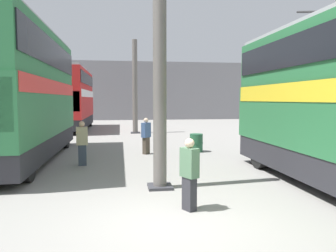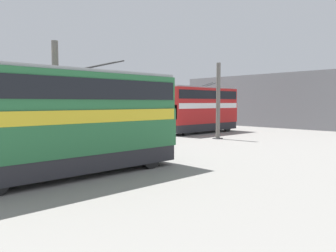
{
  "view_description": "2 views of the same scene",
  "coord_description": "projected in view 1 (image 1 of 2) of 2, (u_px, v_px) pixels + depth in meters",
  "views": [
    {
      "loc": [
        -6.39,
        1.09,
        2.52
      ],
      "look_at": [
        7.64,
        -0.96,
        1.36
      ],
      "focal_mm": 35.0,
      "sensor_mm": 36.0,
      "label": 1
    },
    {
      "loc": [
        -5.76,
        -18.42,
        3.31
      ],
      "look_at": [
        11.01,
        -0.75,
        1.56
      ],
      "focal_mm": 35.0,
      "sensor_mm": 36.0,
      "label": 2
    }
  ],
  "objects": [
    {
      "name": "depot_back_wall",
      "position": [
        129.0,
        91.0,
        39.84
      ],
      "size": [
        0.5,
        36.0,
        7.12
      ],
      "color": "slate",
      "rests_on": "ground_plane"
    },
    {
      "name": "bus_right_far",
      "position": [
        72.0,
        95.0,
        26.86
      ],
      "size": [
        9.83,
        2.54,
        5.62
      ],
      "color": "black",
      "rests_on": "ground_plane"
    },
    {
      "name": "support_column_far",
      "position": [
        135.0,
        88.0,
        24.14
      ],
      "size": [
        0.68,
        0.68,
        6.88
      ],
      "color": "#605B56",
      "rests_on": "ground_plane"
    },
    {
      "name": "person_by_right_row",
      "position": [
        82.0,
        142.0,
        12.41
      ],
      "size": [
        0.28,
        0.44,
        1.7
      ],
      "rotation": [
        0.0,
        0.0,
        3.23
      ],
      "color": "#384251",
      "rests_on": "ground_plane"
    },
    {
      "name": "oil_drum",
      "position": [
        196.0,
        143.0,
        15.7
      ],
      "size": [
        0.65,
        0.65,
        0.87
      ],
      "color": "#235638",
      "rests_on": "ground_plane"
    },
    {
      "name": "support_column_near",
      "position": [
        160.0,
        70.0,
        9.04
      ],
      "size": [
        0.68,
        0.68,
        6.88
      ],
      "color": "#605B56",
      "rests_on": "ground_plane"
    },
    {
      "name": "ground_plane",
      "position": [
        176.0,
        223.0,
        6.66
      ],
      "size": [
        240.0,
        240.0,
        0.0
      ],
      "primitive_type": "plane",
      "color": "gray"
    },
    {
      "name": "bus_right_mid",
      "position": [
        23.0,
        86.0,
        13.15
      ],
      "size": [
        10.09,
        2.54,
        5.98
      ],
      "color": "black",
      "rests_on": "ground_plane"
    },
    {
      "name": "person_aisle_midway",
      "position": [
        146.0,
        135.0,
        15.01
      ],
      "size": [
        0.47,
        0.47,
        1.67
      ],
      "rotation": [
        0.0,
        0.0,
        3.93
      ],
      "color": "#473D33",
      "rests_on": "ground_plane"
    },
    {
      "name": "person_aisle_foreground",
      "position": [
        189.0,
        173.0,
        7.37
      ],
      "size": [
        0.48,
        0.41,
        1.65
      ],
      "rotation": [
        0.0,
        0.0,
        2.06
      ],
      "color": "#2D2D33",
      "rests_on": "ground_plane"
    }
  ]
}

